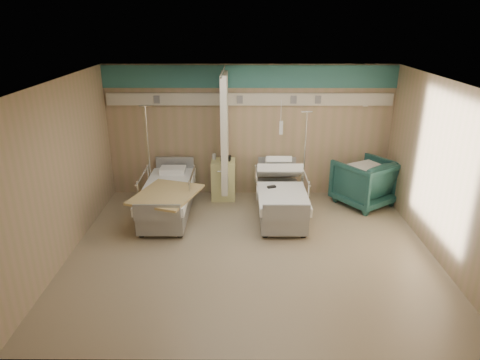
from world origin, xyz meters
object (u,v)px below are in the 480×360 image
bed_right (280,201)px  visitor_armchair (364,182)px  bed_left (168,201)px  iv_stand_left (151,182)px  bedside_cabinet (223,180)px  iv_stand_right (303,182)px

bed_right → visitor_armchair: bearing=18.6°
bed_left → visitor_armchair: (3.98, 0.60, 0.17)m
visitor_armchair → iv_stand_left: bearing=-36.9°
bed_right → bedside_cabinet: (-1.15, 0.90, 0.11)m
bed_right → bed_left: same height
bed_left → iv_stand_right: (2.76, 0.88, 0.08)m
visitor_armchair → bedside_cabinet: bearing=-40.5°
bed_right → iv_stand_left: bearing=163.9°
bed_left → iv_stand_left: bearing=121.9°
bed_left → bedside_cabinet: (1.05, 0.90, 0.11)m
bed_left → iv_stand_left: 0.91m
bed_right → bed_left: bearing=180.0°
bed_left → visitor_armchair: size_ratio=2.03×
bedside_cabinet → visitor_armchair: size_ratio=0.80×
bed_left → visitor_armchair: visitor_armchair is taller
bed_right → bedside_cabinet: 1.46m
iv_stand_left → iv_stand_right: bearing=1.9°
bed_left → bedside_cabinet: size_ratio=2.54×
bedside_cabinet → iv_stand_left: (-1.53, -0.13, -0.01)m
bedside_cabinet → visitor_armchair: 2.95m
visitor_armchair → iv_stand_right: 1.26m
bed_left → bedside_cabinet: bedside_cabinet is taller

